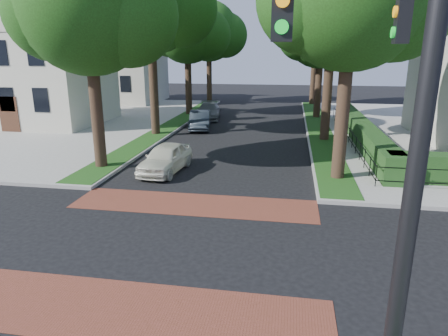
{
  "coord_description": "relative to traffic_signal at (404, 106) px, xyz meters",
  "views": [
    {
      "loc": [
        3.37,
        -10.21,
        5.42
      ],
      "look_at": [
        1.2,
        2.71,
        1.6
      ],
      "focal_mm": 32.0,
      "sensor_mm": 36.0,
      "label": 1
    }
  ],
  "objects": [
    {
      "name": "ground",
      "position": [
        -4.89,
        4.41,
        -4.71
      ],
      "size": [
        120.0,
        120.0,
        0.0
      ],
      "primitive_type": "plane",
      "color": "black",
      "rests_on": "ground"
    },
    {
      "name": "sidewalk_nw",
      "position": [
        -24.39,
        23.41,
        -4.63
      ],
      "size": [
        30.0,
        30.0,
        0.15
      ],
      "primitive_type": "cube",
      "color": "gray",
      "rests_on": "ground"
    },
    {
      "name": "crosswalk_far",
      "position": [
        -4.89,
        7.61,
        -4.7
      ],
      "size": [
        9.0,
        2.2,
        0.01
      ],
      "primitive_type": "cube",
      "color": "brown",
      "rests_on": "ground"
    },
    {
      "name": "crosswalk_near",
      "position": [
        -4.89,
        1.21,
        -4.7
      ],
      "size": [
        9.0,
        2.2,
        0.01
      ],
      "primitive_type": "cube",
      "color": "brown",
      "rests_on": "ground"
    },
    {
      "name": "grass_strip_ne",
      "position": [
        0.51,
        23.51,
        -4.55
      ],
      "size": [
        1.6,
        29.8,
        0.02
      ],
      "primitive_type": "cube",
      "color": "#164714",
      "rests_on": "sidewalk_ne"
    },
    {
      "name": "grass_strip_nw",
      "position": [
        -10.29,
        23.51,
        -4.55
      ],
      "size": [
        1.6,
        29.8,
        0.02
      ],
      "primitive_type": "cube",
      "color": "#164714",
      "rests_on": "sidewalk_nw"
    },
    {
      "name": "tree_right_mid",
      "position": [
        0.72,
        19.66,
        3.28
      ],
      "size": [
        8.25,
        7.09,
        11.22
      ],
      "color": "black",
      "rests_on": "sidewalk_ne"
    },
    {
      "name": "tree_right_far",
      "position": [
        0.71,
        28.64,
        2.2
      ],
      "size": [
        7.25,
        6.23,
        9.74
      ],
      "color": "black",
      "rests_on": "sidewalk_ne"
    },
    {
      "name": "tree_right_back",
      "position": [
        0.72,
        37.64,
        2.56
      ],
      "size": [
        7.5,
        6.45,
        10.2
      ],
      "color": "black",
      "rests_on": "sidewalk_ne"
    },
    {
      "name": "tree_left_near",
      "position": [
        -10.28,
        11.64,
        2.56
      ],
      "size": [
        7.5,
        6.45,
        10.2
      ],
      "color": "black",
      "rests_on": "sidewalk_nw"
    },
    {
      "name": "tree_left_mid",
      "position": [
        -10.28,
        19.66,
        3.64
      ],
      "size": [
        8.0,
        6.88,
        11.48
      ],
      "color": "black",
      "rests_on": "sidewalk_nw"
    },
    {
      "name": "tree_left_far",
      "position": [
        -10.29,
        28.63,
        2.41
      ],
      "size": [
        7.0,
        6.02,
        9.86
      ],
      "color": "black",
      "rests_on": "sidewalk_nw"
    },
    {
      "name": "tree_left_back",
      "position": [
        -10.28,
        37.65,
        2.7
      ],
      "size": [
        7.75,
        6.66,
        10.44
      ],
      "color": "black",
      "rests_on": "sidewalk_nw"
    },
    {
      "name": "hedge_main_road",
      "position": [
        2.81,
        19.41,
        -3.96
      ],
      "size": [
        1.0,
        18.0,
        1.2
      ],
      "primitive_type": "cube",
      "color": "#143B16",
      "rests_on": "sidewalk_ne"
    },
    {
      "name": "fence_main_road",
      "position": [
        2.01,
        19.41,
        -4.11
      ],
      "size": [
        0.06,
        18.0,
        0.9
      ],
      "primitive_type": null,
      "color": "black",
      "rests_on": "sidewalk_ne"
    },
    {
      "name": "house_left_near",
      "position": [
        -20.38,
        22.41,
        0.33
      ],
      "size": [
        10.0,
        9.0,
        10.14
      ],
      "color": "beige",
      "rests_on": "sidewalk_nw"
    },
    {
      "name": "house_left_far",
      "position": [
        -20.38,
        36.41,
        0.33
      ],
      "size": [
        10.0,
        9.0,
        10.14
      ],
      "color": "beige",
      "rests_on": "sidewalk_nw"
    },
    {
      "name": "traffic_signal",
      "position": [
        0.0,
        0.0,
        0.0
      ],
      "size": [
        2.17,
        2.0,
        8.0
      ],
      "color": "black",
      "rests_on": "sidewalk_se"
    },
    {
      "name": "parked_car_front",
      "position": [
        -7.19,
        11.47,
        -4.04
      ],
      "size": [
        1.92,
        4.02,
        1.33
      ],
      "primitive_type": "imported",
      "rotation": [
        0.0,
        0.0,
        -0.09
      ],
      "color": "white",
      "rests_on": "ground"
    },
    {
      "name": "parked_car_middle",
      "position": [
        -7.99,
        22.24,
        -4.04
      ],
      "size": [
        2.09,
        4.22,
        1.33
      ],
      "primitive_type": "imported",
      "rotation": [
        0.0,
        0.0,
        0.17
      ],
      "color": "#222A33",
      "rests_on": "ground"
    },
    {
      "name": "parked_car_rear",
      "position": [
        -8.3,
        26.85,
        -4.04
      ],
      "size": [
        2.44,
        4.79,
        1.33
      ],
      "primitive_type": "imported",
      "rotation": [
        0.0,
        0.0,
        0.13
      ],
      "color": "slate",
      "rests_on": "ground"
    }
  ]
}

